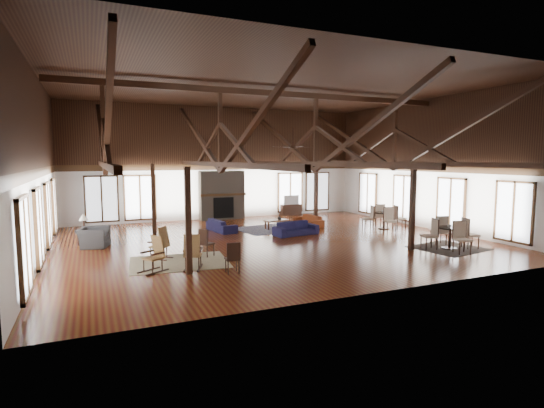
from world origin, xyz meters
name	(u,v)px	position (x,y,z in m)	size (l,w,h in m)	color
floor	(270,241)	(0.00, 0.00, 0.00)	(16.00, 16.00, 0.00)	#5F3314
ceiling	(270,87)	(0.00, 0.00, 6.00)	(16.00, 14.00, 0.02)	black
wall_back	(220,163)	(0.00, 7.00, 3.00)	(16.00, 0.02, 6.00)	white
wall_front	(385,170)	(0.00, -7.00, 3.00)	(16.00, 0.02, 6.00)	white
wall_left	(37,167)	(-8.00, 0.00, 3.00)	(0.02, 14.00, 6.00)	white
wall_right	(429,164)	(8.00, 0.00, 3.00)	(0.02, 14.00, 6.00)	white
roof_truss	(270,139)	(0.00, 0.00, 4.03)	(15.60, 14.07, 3.14)	black
post_grid	(270,203)	(0.00, 0.00, 1.52)	(8.16, 7.16, 3.05)	black
fireplace	(222,195)	(0.00, 6.67, 1.29)	(2.50, 0.69, 2.60)	#655A4D
ceiling_fan	(293,146)	(0.50, -1.00, 3.73)	(1.60, 1.60, 0.75)	black
sofa_navy_front	(296,228)	(1.53, 0.80, 0.28)	(1.95, 0.76, 0.57)	#17153A
sofa_navy_left	(222,225)	(-1.13, 2.97, 0.27)	(0.72, 1.85, 0.54)	#151336
sofa_orange	(308,221)	(3.21, 2.80, 0.25)	(0.68, 1.73, 0.50)	brown
coffee_table	(276,221)	(1.40, 2.59, 0.37)	(1.18, 0.70, 0.43)	#5B311B
vase	(279,218)	(1.53, 2.51, 0.52)	(0.18, 0.18, 0.19)	#B2B2B2
armchair	(94,237)	(-6.45, 1.55, 0.36)	(0.97, 1.11, 0.72)	#2F2F31
side_table_lamp	(84,233)	(-6.78, 2.25, 0.45)	(0.47, 0.47, 1.20)	black
rocking_chair_a	(161,244)	(-4.45, -1.37, 0.50)	(0.91, 0.88, 1.07)	olive
rocking_chair_b	(193,253)	(-3.80, -3.07, 0.50)	(0.72, 0.93, 1.07)	olive
rocking_chair_c	(155,255)	(-4.84, -2.84, 0.49)	(0.92, 0.79, 1.05)	olive
side_chair_a	(205,241)	(-3.05, -1.62, 0.55)	(0.55, 0.55, 0.95)	black
side_chair_b	(233,255)	(-2.85, -3.98, 0.53)	(0.42, 0.42, 0.92)	black
cafe_table_near	(450,234)	(5.42, -3.90, 0.55)	(2.15, 2.15, 1.10)	black
cafe_table_far	(384,217)	(6.03, 0.63, 0.53)	(2.08, 2.08, 1.06)	black
cup_near	(449,226)	(5.35, -3.92, 0.84)	(0.13, 0.13, 0.10)	#B2B2B2
cup_far	(383,211)	(5.94, 0.60, 0.82)	(0.14, 0.14, 0.11)	#B2B2B2
tv_console	(291,210)	(4.16, 6.75, 0.30)	(1.22, 0.46, 0.61)	black
television	(291,200)	(4.16, 6.75, 0.88)	(0.93, 0.12, 0.53)	#B2B2B2
rug_tan	(179,262)	(-4.00, -2.04, 0.01)	(3.00, 2.35, 0.01)	tan
rug_navy	(273,229)	(1.26, 2.69, 0.01)	(3.21, 2.41, 0.01)	#1B1F4E
rug_dark	(448,248)	(5.48, -3.81, 0.01)	(2.29, 2.09, 0.01)	black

